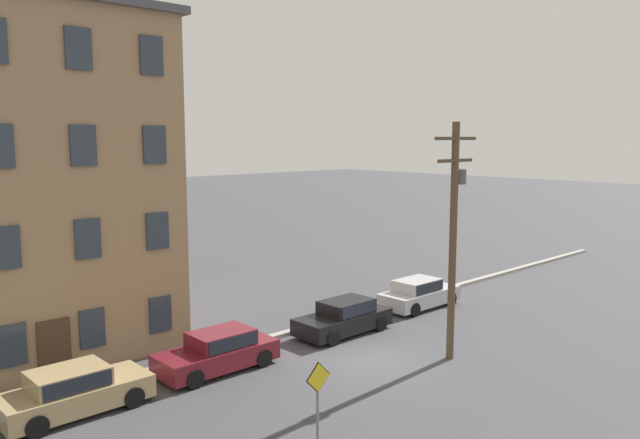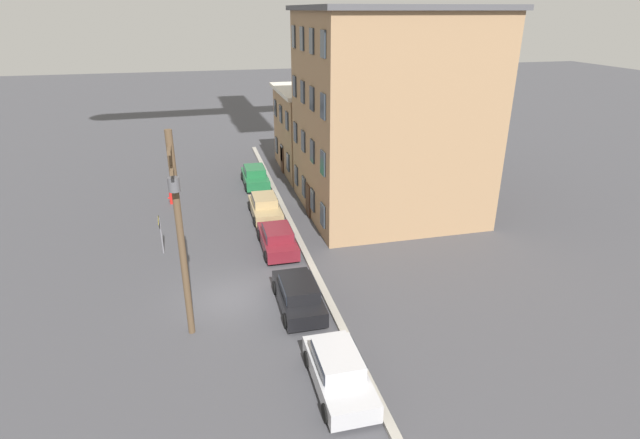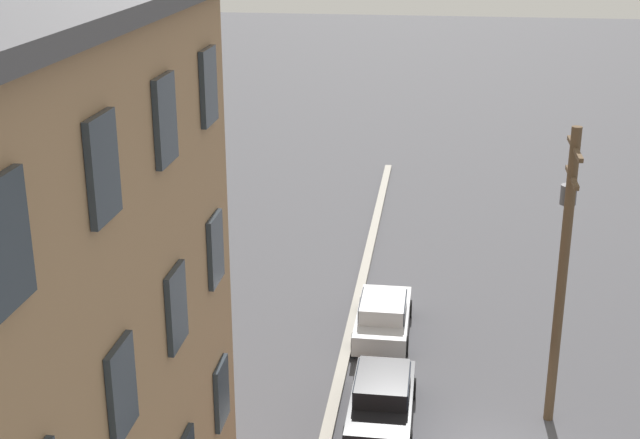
{
  "view_description": "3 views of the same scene",
  "coord_description": "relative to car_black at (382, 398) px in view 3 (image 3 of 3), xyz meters",
  "views": [
    {
      "loc": [
        -16.74,
        -15.17,
        8.33
      ],
      "look_at": [
        0.96,
        3.84,
        4.89
      ],
      "focal_mm": 35.0,
      "sensor_mm": 36.0,
      "label": 1
    },
    {
      "loc": [
        21.22,
        -0.83,
        12.92
      ],
      "look_at": [
        -0.76,
        4.62,
        3.37
      ],
      "focal_mm": 28.0,
      "sensor_mm": 36.0,
      "label": 2
    },
    {
      "loc": [
        -21.19,
        1.71,
        14.49
      ],
      "look_at": [
        1.12,
        4.78,
        6.4
      ],
      "focal_mm": 50.0,
      "sensor_mm": 36.0,
      "label": 3
    }
  ],
  "objects": [
    {
      "name": "utility_pole",
      "position": [
        0.8,
        -4.9,
        4.25
      ],
      "size": [
        2.4,
        0.44,
        8.88
      ],
      "color": "brown",
      "rests_on": "ground_plane"
    },
    {
      "name": "car_silver",
      "position": [
        5.54,
        0.35,
        0.0
      ],
      "size": [
        4.4,
        1.92,
        1.43
      ],
      "color": "#B7B7BC",
      "rests_on": "ground_plane"
    },
    {
      "name": "car_black",
      "position": [
        0.0,
        0.0,
        0.0
      ],
      "size": [
        4.4,
        1.92,
        1.43
      ],
      "color": "black",
      "rests_on": "ground_plane"
    }
  ]
}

